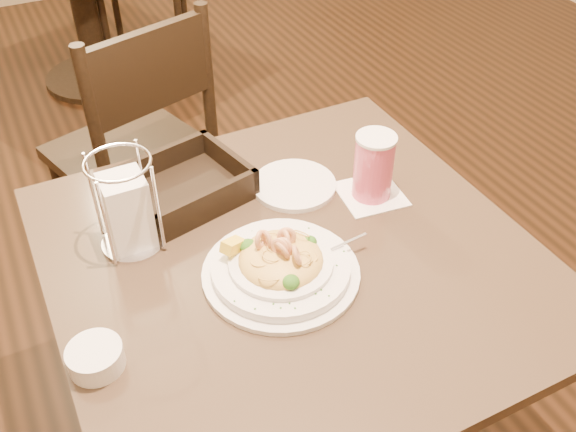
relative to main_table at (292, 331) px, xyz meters
name	(u,v)px	position (x,y,z in m)	size (l,w,h in m)	color
main_table	(292,331)	(0.00, 0.00, 0.00)	(0.90, 0.90, 0.73)	black
dining_chair_near	(139,148)	(-0.09, 0.84, 0.00)	(0.52, 0.52, 0.93)	black
pasta_bowl	(281,264)	(-0.05, -0.04, 0.26)	(0.33, 0.29, 0.09)	white
drink_glass	(374,167)	(0.23, 0.09, 0.30)	(0.14, 0.14, 0.15)	white
bread_basket	(184,188)	(-0.13, 0.26, 0.25)	(0.29, 0.25, 0.07)	black
napkin_caddy	(127,209)	(-0.26, 0.17, 0.31)	(0.12, 0.12, 0.20)	silver
side_plate	(294,185)	(0.10, 0.19, 0.24)	(0.18, 0.18, 0.01)	white
butter_ramekin	(96,358)	(-0.40, -0.09, 0.25)	(0.09, 0.09, 0.04)	white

